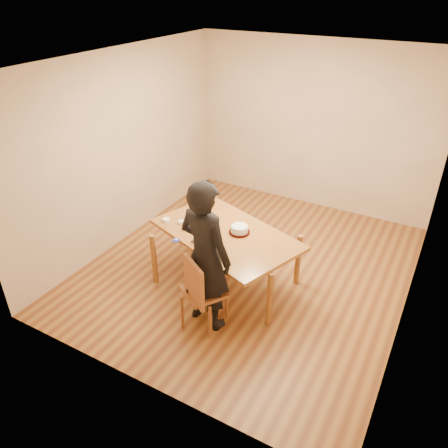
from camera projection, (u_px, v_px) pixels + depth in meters
The scene contains 16 objects.
room_shell at pixel (264, 167), 5.57m from camera, with size 4.00×4.50×2.70m.
dining_table at pixel (226, 234), 5.34m from camera, with size 1.78×1.06×0.04m, color brown.
dining_chair at pixel (204, 291), 4.83m from camera, with size 0.43×0.43×0.04m, color brown.
cake_plate at pixel (239, 232), 5.32m from camera, with size 0.26×0.26×0.02m, color red.
cake at pixel (239, 229), 5.30m from camera, with size 0.21×0.21×0.07m, color white.
frosting_dome at pixel (239, 226), 5.27m from camera, with size 0.20×0.20×0.03m, color white.
frosting_tub at pixel (197, 239), 5.13m from camera, with size 0.08×0.08×0.07m, color white.
frosting_lid at pixel (176, 240), 5.17m from camera, with size 0.09×0.09×0.01m, color #1927A7.
frosting_dollop at pixel (176, 239), 5.17m from camera, with size 0.04×0.04×0.02m, color white.
ramekin_green at pixel (186, 229), 5.37m from camera, with size 0.08×0.08×0.04m, color white.
ramekin_yellow at pixel (182, 222), 5.51m from camera, with size 0.08×0.08×0.04m, color white.
ramekin_multi at pixel (166, 220), 5.55m from camera, with size 0.09×0.09×0.04m, color white.
candy_box_pink at pixel (206, 211), 5.78m from camera, with size 0.13×0.06×0.02m, color #E8366C.
candy_box_green at pixel (206, 210), 5.78m from camera, with size 0.12×0.06×0.02m, color green.
spatula at pixel (197, 243), 5.13m from camera, with size 0.16×0.01×0.01m, color black.
person at pixel (205, 256), 4.65m from camera, with size 0.65×0.43×1.78m, color black.
Camera 1 is at (2.07, -4.43, 3.52)m, focal length 35.00 mm.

